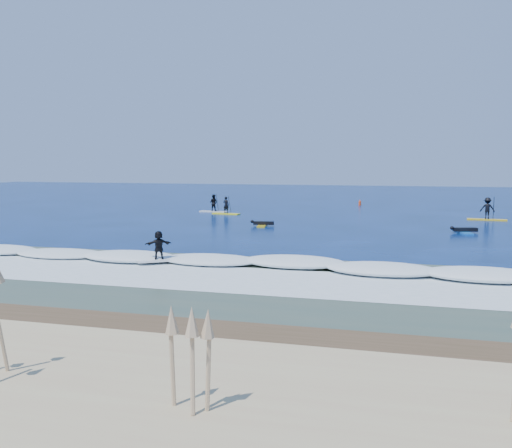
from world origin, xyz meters
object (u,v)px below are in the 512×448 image
(marker_buoy, at_px, (360,203))
(sup_paddler_center, at_px, (214,205))
(sup_paddler_right, at_px, (487,210))
(prone_paddler_near, at_px, (262,224))
(sup_paddler_left, at_px, (226,208))
(prone_paddler_far, at_px, (464,231))
(wave_surfer, at_px, (159,247))

(marker_buoy, bearing_deg, sup_paddler_center, -136.58)
(sup_paddler_center, xyz_separation_m, sup_paddler_right, (24.04, -1.13, 0.12))
(sup_paddler_right, bearing_deg, prone_paddler_near, -145.36)
(sup_paddler_left, height_order, prone_paddler_far, sup_paddler_left)
(sup_paddler_right, bearing_deg, prone_paddler_far, -98.86)
(sup_paddler_center, distance_m, prone_paddler_near, 12.51)
(prone_paddler_near, relative_size, wave_surfer, 1.17)
(sup_paddler_center, height_order, sup_paddler_right, sup_paddler_right)
(sup_paddler_right, height_order, marker_buoy, sup_paddler_right)
(sup_paddler_left, bearing_deg, marker_buoy, 61.74)
(prone_paddler_near, bearing_deg, prone_paddler_far, -100.06)
(prone_paddler_far, bearing_deg, prone_paddler_near, 74.65)
(sup_paddler_left, height_order, sup_paddler_right, sup_paddler_right)
(sup_paddler_left, distance_m, wave_surfer, 25.46)
(prone_paddler_far, bearing_deg, sup_paddler_right, -29.02)
(sup_paddler_center, relative_size, prone_paddler_far, 1.19)
(marker_buoy, bearing_deg, sup_paddler_left, -128.38)
(sup_paddler_center, xyz_separation_m, prone_paddler_far, (21.50, -10.45, -0.56))
(marker_buoy, bearing_deg, sup_paddler_right, -48.87)
(sup_paddler_center, height_order, marker_buoy, sup_paddler_center)
(sup_paddler_left, distance_m, sup_paddler_center, 2.49)
(sup_paddler_center, bearing_deg, prone_paddler_far, -19.15)
(sup_paddler_center, height_order, prone_paddler_far, sup_paddler_center)
(marker_buoy, bearing_deg, wave_surfer, -98.60)
(prone_paddler_far, bearing_deg, sup_paddler_left, 52.27)
(marker_buoy, bearing_deg, prone_paddler_near, -103.31)
(sup_paddler_left, relative_size, wave_surfer, 1.38)
(sup_paddler_left, xyz_separation_m, sup_paddler_center, (-1.81, 1.71, 0.14))
(prone_paddler_far, height_order, wave_surfer, wave_surfer)
(prone_paddler_far, height_order, marker_buoy, marker_buoy)
(prone_paddler_far, distance_m, wave_surfer, 21.91)
(sup_paddler_center, xyz_separation_m, marker_buoy, (12.62, 11.94, -0.43))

